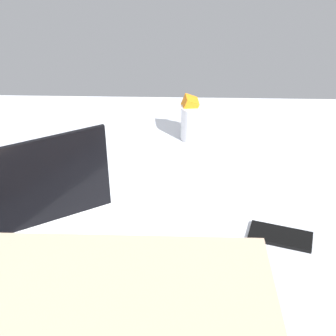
{
  "coord_description": "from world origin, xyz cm",
  "views": [
    {
      "loc": [
        -25.68,
        92.12,
        82.72
      ],
      "look_at": [
        -22.61,
        -5.83,
        24.0
      ],
      "focal_mm": 46.9,
      "sensor_mm": 36.0,
      "label": 1
    }
  ],
  "objects": [
    {
      "name": "charger_cable",
      "position": [
        10.74,
        -15.83,
        18.3
      ],
      "size": [
        16.66,
        4.58,
        0.6
      ],
      "primitive_type": "cube",
      "rotation": [
        0.0,
        0.0,
        0.24
      ],
      "color": "black",
      "rests_on": "bed_mattress"
    },
    {
      "name": "cell_phone",
      "position": [
        -48.74,
        14.09,
        18.4
      ],
      "size": [
        15.37,
        10.57,
        0.8
      ],
      "primitive_type": "cube",
      "rotation": [
        0.0,
        0.0,
        1.28
      ],
      "color": "black",
      "rests_on": "bed_mattress"
    },
    {
      "name": "bed_mattress",
      "position": [
        0.0,
        0.0,
        9.0
      ],
      "size": [
        180.0,
        140.0,
        18.0
      ],
      "primitive_type": "cube",
      "color": "#B7BCC6",
      "rests_on": "ground"
    },
    {
      "name": "laptop",
      "position": [
        9.57,
        5.89,
        22.41
      ],
      "size": [
        40.13,
        36.68,
        23.0
      ],
      "rotation": [
        0.0,
        0.0,
        0.54
      ],
      "color": "silver",
      "rests_on": "bed_mattress"
    },
    {
      "name": "snack_cup",
      "position": [
        -30.14,
        -35.03,
        24.06
      ],
      "size": [
        9.13,
        9.0,
        14.12
      ],
      "color": "silver",
      "rests_on": "bed_mattress"
    }
  ]
}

